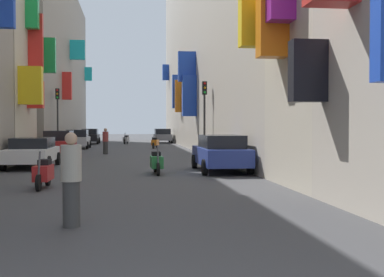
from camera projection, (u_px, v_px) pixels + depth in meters
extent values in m
plane|color=#424244|center=(125.00, 154.00, 32.54)|extent=(140.00, 140.00, 0.00)
cube|color=green|center=(32.00, 13.00, 25.74)|extent=(0.63, 0.51, 1.61)
cube|color=green|center=(45.00, 55.00, 27.96)|extent=(1.18, 0.47, 1.96)
cube|color=red|center=(36.00, 42.00, 26.35)|extent=(0.76, 0.36, 2.98)
cube|color=red|center=(36.00, 95.00, 26.20)|extent=(0.79, 0.62, 1.43)
cube|color=yellow|center=(31.00, 86.00, 24.04)|extent=(1.11, 0.56, 1.84)
cube|color=gray|center=(38.00, 64.00, 45.77)|extent=(6.00, 30.85, 15.11)
cube|color=red|center=(67.00, 86.00, 39.85)|extent=(0.73, 0.59, 2.20)
cube|color=#19B2BF|center=(88.00, 74.00, 60.11)|extent=(0.86, 0.61, 1.61)
cube|color=#19B2BF|center=(77.00, 50.00, 45.07)|extent=(1.34, 0.52, 1.76)
cube|color=black|center=(308.00, 71.00, 11.94)|extent=(0.86, 0.44, 1.48)
cube|color=yellow|center=(258.00, 20.00, 15.82)|extent=(1.21, 0.53, 1.76)
cube|color=orange|center=(272.00, 7.00, 14.84)|extent=(0.88, 0.62, 3.04)
cube|color=#B2A899|center=(224.00, 19.00, 40.25)|extent=(6.00, 45.93, 20.94)
cube|color=blue|center=(189.00, 96.00, 34.82)|extent=(0.99, 0.60, 2.85)
cube|color=blue|center=(166.00, 72.00, 58.40)|extent=(0.75, 0.57, 1.83)
cube|color=blue|center=(176.00, 92.00, 45.31)|extent=(0.75, 0.52, 3.05)
cube|color=orange|center=(178.00, 96.00, 44.09)|extent=(0.63, 0.41, 2.86)
cube|color=blue|center=(187.00, 67.00, 35.02)|extent=(1.25, 0.37, 2.12)
cube|color=slate|center=(162.00, 137.00, 52.32)|extent=(1.80, 4.40, 0.62)
cube|color=black|center=(162.00, 131.00, 52.09)|extent=(1.59, 2.47, 0.57)
cylinder|color=black|center=(153.00, 140.00, 53.66)|extent=(0.18, 0.60, 0.60)
cylinder|color=black|center=(170.00, 140.00, 53.89)|extent=(0.18, 0.60, 0.60)
cylinder|color=black|center=(154.00, 140.00, 50.78)|extent=(0.18, 0.60, 0.60)
cylinder|color=black|center=(172.00, 140.00, 51.01)|extent=(0.18, 0.60, 0.60)
cube|color=black|center=(90.00, 138.00, 49.48)|extent=(1.68, 4.33, 0.64)
cube|color=black|center=(90.00, 132.00, 49.67)|extent=(1.48, 2.42, 0.56)
cylinder|color=black|center=(98.00, 141.00, 48.17)|extent=(0.18, 0.60, 0.60)
cylinder|color=black|center=(80.00, 141.00, 47.96)|extent=(0.18, 0.60, 0.60)
cylinder|color=black|center=(99.00, 140.00, 51.01)|extent=(0.18, 0.60, 0.60)
cylinder|color=black|center=(83.00, 140.00, 50.79)|extent=(0.18, 0.60, 0.60)
cube|color=#B7B7BC|center=(77.00, 141.00, 39.60)|extent=(1.79, 3.94, 0.63)
cube|color=black|center=(77.00, 133.00, 39.78)|extent=(1.57, 2.21, 0.58)
cylinder|color=black|center=(87.00, 145.00, 38.43)|extent=(0.18, 0.60, 0.60)
cylinder|color=black|center=(64.00, 146.00, 38.20)|extent=(0.18, 0.60, 0.60)
cylinder|color=black|center=(90.00, 144.00, 41.01)|extent=(0.18, 0.60, 0.60)
cylinder|color=black|center=(68.00, 144.00, 40.79)|extent=(0.18, 0.60, 0.60)
cube|color=#B21E1E|center=(59.00, 146.00, 29.80)|extent=(1.70, 4.30, 0.66)
cube|color=black|center=(59.00, 135.00, 30.00)|extent=(1.50, 2.41, 0.58)
cylinder|color=black|center=(70.00, 153.00, 28.51)|extent=(0.18, 0.60, 0.60)
cylinder|color=black|center=(40.00, 153.00, 28.30)|extent=(0.18, 0.60, 0.60)
cylinder|color=black|center=(76.00, 150.00, 31.32)|extent=(0.18, 0.60, 0.60)
cylinder|color=black|center=(48.00, 150.00, 31.11)|extent=(0.18, 0.60, 0.60)
cube|color=white|center=(32.00, 154.00, 21.87)|extent=(1.81, 4.26, 0.57)
cube|color=black|center=(33.00, 143.00, 22.07)|extent=(1.59, 2.39, 0.46)
cylinder|color=black|center=(48.00, 163.00, 20.60)|extent=(0.18, 0.60, 0.60)
cylinder|color=black|center=(3.00, 164.00, 20.37)|extent=(0.18, 0.60, 0.60)
cylinder|color=black|center=(58.00, 159.00, 23.39)|extent=(0.18, 0.60, 0.60)
cylinder|color=black|center=(18.00, 159.00, 23.16)|extent=(0.18, 0.60, 0.60)
cube|color=navy|center=(220.00, 156.00, 20.14)|extent=(1.75, 4.43, 0.67)
cube|color=black|center=(222.00, 141.00, 19.90)|extent=(1.54, 2.48, 0.51)
cylinder|color=black|center=(194.00, 162.00, 21.48)|extent=(0.18, 0.60, 0.60)
cylinder|color=black|center=(234.00, 161.00, 21.71)|extent=(0.18, 0.60, 0.60)
cylinder|color=black|center=(205.00, 167.00, 18.58)|extent=(0.18, 0.60, 0.60)
cylinder|color=black|center=(250.00, 167.00, 18.81)|extent=(0.18, 0.60, 0.60)
cube|color=#287F3D|center=(157.00, 162.00, 19.05)|extent=(0.47, 1.15, 0.45)
cube|color=black|center=(156.00, 154.00, 19.25)|extent=(0.34, 0.57, 0.16)
cylinder|color=#4C4C51|center=(158.00, 154.00, 18.48)|extent=(0.07, 0.27, 0.68)
cylinder|color=black|center=(158.00, 169.00, 18.35)|extent=(0.11, 0.48, 0.48)
cylinder|color=black|center=(155.00, 166.00, 19.76)|extent=(0.11, 0.48, 0.48)
cube|color=red|center=(43.00, 173.00, 14.74)|extent=(0.48, 1.09, 0.45)
cube|color=black|center=(45.00, 162.00, 14.93)|extent=(0.34, 0.57, 0.16)
cylinder|color=#4C4C51|center=(39.00, 163.00, 14.19)|extent=(0.07, 0.28, 0.68)
cylinder|color=black|center=(38.00, 183.00, 14.07)|extent=(0.12, 0.48, 0.48)
cylinder|color=black|center=(48.00, 178.00, 15.41)|extent=(0.12, 0.48, 0.48)
cube|color=#ADADB2|center=(126.00, 139.00, 49.24)|extent=(0.66, 1.26, 0.45)
cube|color=black|center=(126.00, 136.00, 49.46)|extent=(0.42, 0.61, 0.16)
cylinder|color=#4C4C51|center=(125.00, 136.00, 48.63)|extent=(0.11, 0.28, 0.68)
cylinder|color=black|center=(125.00, 142.00, 48.50)|extent=(0.19, 0.49, 0.48)
cylinder|color=black|center=(128.00, 141.00, 50.00)|extent=(0.19, 0.49, 0.48)
cube|color=orange|center=(155.00, 142.00, 40.15)|extent=(0.70, 1.13, 0.45)
cube|color=black|center=(155.00, 139.00, 39.94)|extent=(0.46, 0.62, 0.16)
cylinder|color=#4C4C51|center=(157.00, 138.00, 40.66)|extent=(0.13, 0.28, 0.68)
cylinder|color=black|center=(157.00, 145.00, 40.80)|extent=(0.22, 0.49, 0.48)
cylinder|color=black|center=(153.00, 146.00, 39.50)|extent=(0.22, 0.49, 0.48)
cylinder|color=#3F3F3F|center=(71.00, 204.00, 9.15)|extent=(0.44, 0.44, 0.85)
cylinder|color=#B2AD9E|center=(71.00, 163.00, 9.13)|extent=(0.52, 0.52, 0.67)
sphere|color=tan|center=(71.00, 139.00, 9.12)|extent=(0.23, 0.23, 0.23)
cylinder|color=#333333|center=(106.00, 148.00, 32.12)|extent=(0.40, 0.40, 0.81)
cylinder|color=maroon|center=(105.00, 137.00, 32.10)|extent=(0.48, 0.48, 0.64)
sphere|color=tan|center=(105.00, 130.00, 32.09)|extent=(0.22, 0.22, 0.22)
cylinder|color=#2D2D2D|center=(58.00, 126.00, 34.38)|extent=(0.12, 0.12, 3.67)
cube|color=black|center=(57.00, 94.00, 34.32)|extent=(0.26, 0.26, 0.75)
sphere|color=red|center=(57.00, 90.00, 34.17)|extent=(0.14, 0.14, 0.14)
sphere|color=orange|center=(57.00, 94.00, 34.18)|extent=(0.14, 0.14, 0.14)
sphere|color=green|center=(57.00, 97.00, 34.18)|extent=(0.14, 0.14, 0.14)
cylinder|color=#2D2D2D|center=(204.00, 126.00, 28.38)|extent=(0.12, 0.12, 3.63)
cube|color=black|center=(204.00, 88.00, 28.32)|extent=(0.26, 0.26, 0.75)
sphere|color=red|center=(205.00, 83.00, 28.17)|extent=(0.14, 0.14, 0.14)
sphere|color=orange|center=(205.00, 88.00, 28.18)|extent=(0.14, 0.14, 0.14)
sphere|color=green|center=(205.00, 92.00, 28.18)|extent=(0.14, 0.14, 0.14)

